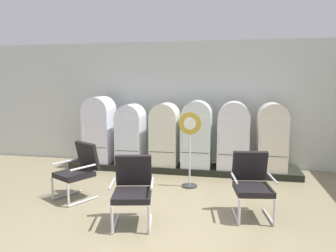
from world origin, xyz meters
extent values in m
cube|color=#827759|center=(0.00, 0.00, -0.03)|extent=(12.00, 10.00, 0.05)
cube|color=silver|center=(0.00, 3.66, 1.58)|extent=(11.76, 0.12, 3.15)
cube|color=#47443F|center=(0.00, 3.66, 2.80)|extent=(11.76, 0.07, 0.06)
cube|color=black|center=(0.00, 3.02, 0.07)|extent=(5.52, 0.95, 0.15)
cube|color=white|center=(-2.07, 2.93, 0.80)|extent=(0.67, 0.68, 1.30)
cylinder|color=white|center=(-2.07, 2.93, 1.45)|extent=(0.67, 0.67, 0.67)
cube|color=#383838|center=(-2.07, 2.59, 0.56)|extent=(0.62, 0.01, 0.01)
cylinder|color=silver|center=(-2.35, 2.57, 0.95)|extent=(0.02, 0.02, 0.28)
cube|color=white|center=(-1.25, 2.92, 0.72)|extent=(0.63, 0.66, 1.14)
cylinder|color=white|center=(-1.25, 2.92, 1.29)|extent=(0.63, 0.64, 0.63)
cube|color=#383838|center=(-1.25, 2.59, 0.51)|extent=(0.58, 0.01, 0.01)
cylinder|color=silver|center=(-0.99, 2.57, 0.86)|extent=(0.02, 0.02, 0.28)
cube|color=silver|center=(-0.39, 2.93, 0.73)|extent=(0.65, 0.68, 1.17)
cylinder|color=silver|center=(-0.39, 2.93, 1.32)|extent=(0.65, 0.66, 0.65)
cube|color=#383838|center=(-0.39, 2.59, 0.52)|extent=(0.60, 0.01, 0.01)
cylinder|color=silver|center=(-0.13, 2.57, 0.87)|extent=(0.02, 0.02, 0.28)
cube|color=white|center=(0.38, 2.88, 0.76)|extent=(0.68, 0.59, 1.23)
cylinder|color=white|center=(0.38, 2.88, 1.38)|extent=(0.68, 0.58, 0.68)
cube|color=#383838|center=(0.38, 2.59, 0.54)|extent=(0.63, 0.01, 0.01)
cylinder|color=silver|center=(0.10, 2.57, 0.91)|extent=(0.02, 0.02, 0.28)
cube|color=white|center=(1.23, 2.93, 0.75)|extent=(0.71, 0.67, 1.19)
cylinder|color=white|center=(1.23, 2.93, 1.34)|extent=(0.71, 0.66, 0.71)
cube|color=#383838|center=(1.23, 2.59, 0.53)|extent=(0.65, 0.01, 0.01)
cylinder|color=silver|center=(0.93, 2.57, 0.89)|extent=(0.02, 0.02, 0.28)
cube|color=silver|center=(2.09, 2.93, 0.76)|extent=(0.64, 0.68, 1.21)
cylinder|color=silver|center=(2.09, 2.93, 1.36)|extent=(0.64, 0.67, 0.64)
cube|color=#383838|center=(2.09, 2.59, 0.54)|extent=(0.59, 0.01, 0.01)
cylinder|color=silver|center=(1.83, 2.57, 0.90)|extent=(0.02, 0.02, 0.28)
cylinder|color=silver|center=(-1.85, 0.83, 0.02)|extent=(0.34, 0.57, 0.04)
cylinder|color=silver|center=(-2.00, 0.57, 0.22)|extent=(0.05, 0.05, 0.41)
cylinder|color=silver|center=(-1.40, 0.57, 0.02)|extent=(0.34, 0.57, 0.04)
cylinder|color=silver|center=(-1.54, 0.32, 0.22)|extent=(0.05, 0.05, 0.41)
cube|color=black|center=(-1.63, 0.70, 0.47)|extent=(0.77, 0.78, 0.09)
cube|color=black|center=(-1.48, 0.97, 0.77)|extent=(0.58, 0.43, 0.52)
cylinder|color=silver|center=(-1.89, 0.85, 0.66)|extent=(0.28, 0.47, 0.04)
cylinder|color=silver|center=(-1.37, 0.56, 0.66)|extent=(0.28, 0.47, 0.04)
cylinder|color=silver|center=(1.29, 0.46, 0.02)|extent=(0.14, 0.63, 0.04)
cylinder|color=silver|center=(1.33, 0.17, 0.22)|extent=(0.05, 0.05, 0.41)
cylinder|color=silver|center=(1.80, 0.54, 0.02)|extent=(0.14, 0.63, 0.04)
cylinder|color=silver|center=(1.85, 0.25, 0.22)|extent=(0.05, 0.05, 0.41)
cube|color=black|center=(1.54, 0.50, 0.47)|extent=(0.65, 0.65, 0.09)
cube|color=black|center=(1.50, 0.80, 0.77)|extent=(0.58, 0.26, 0.52)
cylinder|color=silver|center=(1.25, 0.45, 0.66)|extent=(0.12, 0.52, 0.04)
cylinder|color=silver|center=(1.84, 0.55, 0.66)|extent=(0.12, 0.52, 0.04)
cylinder|color=silver|center=(-0.50, -0.18, 0.02)|extent=(0.17, 0.62, 0.04)
cylinder|color=silver|center=(-0.44, -0.47, 0.22)|extent=(0.05, 0.05, 0.41)
cylinder|color=silver|center=(0.01, -0.07, 0.02)|extent=(0.17, 0.62, 0.04)
cylinder|color=silver|center=(0.07, -0.36, 0.22)|extent=(0.05, 0.05, 0.41)
cube|color=black|center=(-0.25, -0.13, 0.47)|extent=(0.67, 0.68, 0.09)
cube|color=black|center=(-0.31, 0.17, 0.77)|extent=(0.59, 0.29, 0.52)
cylinder|color=silver|center=(-0.54, -0.19, 0.66)|extent=(0.14, 0.51, 0.04)
cylinder|color=silver|center=(0.04, -0.06, 0.66)|extent=(0.14, 0.51, 0.04)
cylinder|color=#2D2D30|center=(0.36, 1.83, 0.01)|extent=(0.32, 0.32, 0.03)
cylinder|color=silver|center=(0.36, 1.83, 0.68)|extent=(0.04, 0.04, 1.29)
cylinder|color=#B1962D|center=(0.36, 1.80, 1.32)|extent=(0.45, 0.02, 0.45)
cylinder|color=white|center=(0.36, 1.79, 1.32)|extent=(0.25, 0.00, 0.25)
camera|label=1|loc=(1.18, -4.54, 2.18)|focal=34.28mm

